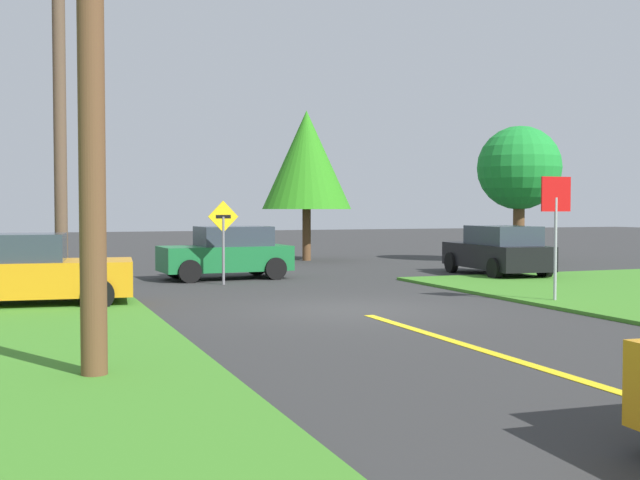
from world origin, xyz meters
name	(u,v)px	position (x,y,z in m)	size (l,w,h in m)	color
ground_plane	(349,310)	(0.00, 0.00, 0.00)	(120.00, 120.00, 0.00)	#303030
lane_stripe_center	(609,389)	(0.00, -8.00, 0.01)	(0.20, 14.00, 0.01)	yellow
stop_sign	(556,214)	(4.83, -0.64, 2.06)	(0.79, 0.07, 2.90)	#9EA0A8
car_approaching_junction	(227,253)	(-0.63, 8.21, 0.80)	(4.01, 2.15, 1.62)	#196B33
parked_car_near_building	(21,271)	(-6.59, 2.89, 0.81)	(4.70, 2.43, 1.62)	orange
car_on_crossroad	(498,251)	(7.79, 6.15, 0.80)	(2.25, 4.63, 1.62)	black
utility_pole_near	(91,82)	(-5.73, -5.29, 3.74)	(1.78, 0.53, 7.29)	brown
utility_pole_mid	(60,107)	(-5.59, 6.11, 4.80)	(1.80, 0.33, 9.40)	brown
direction_sign	(223,233)	(-1.19, 6.42, 1.49)	(0.90, 0.13, 2.39)	slate
oak_tree_left	(519,169)	(12.18, 11.30, 3.77)	(3.36, 3.36, 5.49)	brown
pine_tree_center	(307,160)	(4.58, 15.43, 4.18)	(3.72, 3.72, 6.24)	brown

